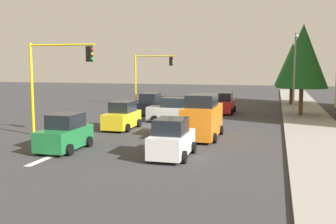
{
  "coord_description": "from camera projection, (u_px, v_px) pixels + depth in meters",
  "views": [
    {
      "loc": [
        28.99,
        7.87,
        4.66
      ],
      "look_at": [
        1.27,
        0.41,
        1.2
      ],
      "focal_mm": 43.07,
      "sensor_mm": 36.0,
      "label": 1
    }
  ],
  "objects": [
    {
      "name": "tree_roadside_mid",
      "position": [
        303.0,
        56.0,
        34.84
      ],
      "size": [
        4.41,
        4.41,
        8.06
      ],
      "color": "brown",
      "rests_on": "ground"
    },
    {
      "name": "traffic_signal_far_right",
      "position": [
        151.0,
        70.0,
        44.8
      ],
      "size": [
        0.36,
        4.59,
        5.64
      ],
      "color": "yellow",
      "rests_on": "ground"
    },
    {
      "name": "delivery_van_orange",
      "position": [
        202.0,
        118.0,
        25.22
      ],
      "size": [
        4.8,
        2.22,
        2.77
      ],
      "color": "orange",
      "rests_on": "ground"
    },
    {
      "name": "traffic_signal_near_right",
      "position": [
        55.0,
        71.0,
        25.61
      ],
      "size": [
        0.36,
        4.59,
        5.98
      ],
      "color": "yellow",
      "rests_on": "ground"
    },
    {
      "name": "car_white",
      "position": [
        172.0,
        140.0,
        20.06
      ],
      "size": [
        3.62,
        1.96,
        1.98
      ],
      "color": "white",
      "rests_on": "ground"
    },
    {
      "name": "car_silver",
      "position": [
        173.0,
        111.0,
        32.21
      ],
      "size": [
        2.1,
        3.92,
        1.98
      ],
      "color": "#B2B5BA",
      "rests_on": "ground"
    },
    {
      "name": "car_red",
      "position": [
        224.0,
        104.0,
        37.81
      ],
      "size": [
        3.84,
        2.0,
        1.98
      ],
      "color": "red",
      "rests_on": "ground"
    },
    {
      "name": "car_green",
      "position": [
        65.0,
        134.0,
        21.73
      ],
      "size": [
        3.63,
        2.0,
        1.98
      ],
      "color": "#1E7238",
      "rests_on": "ground"
    },
    {
      "name": "ground_plane",
      "position": [
        167.0,
        126.0,
        30.38
      ],
      "size": [
        120.0,
        120.0,
        0.0
      ],
      "primitive_type": "plane",
      "color": "#353538"
    },
    {
      "name": "sidewalk_kerb",
      "position": [
        309.0,
        121.0,
        32.46
      ],
      "size": [
        80.0,
        4.0,
        0.15
      ],
      "primitive_type": "cube",
      "color": "gray",
      "rests_on": "ground"
    },
    {
      "name": "car_yellow",
      "position": [
        122.0,
        117.0,
        28.74
      ],
      "size": [
        3.78,
        1.95,
        1.98
      ],
      "color": "yellow",
      "rests_on": "ground"
    },
    {
      "name": "car_black",
      "position": [
        150.0,
        105.0,
        36.9
      ],
      "size": [
        3.68,
        2.05,
        1.98
      ],
      "color": "black",
      "rests_on": "ground"
    },
    {
      "name": "lane_arrow_near",
      "position": [
        49.0,
        157.0,
        20.12
      ],
      "size": [
        2.4,
        1.1,
        1.1
      ],
      "color": "silver",
      "rests_on": "ground"
    },
    {
      "name": "street_lamp_curbside",
      "position": [
        295.0,
        68.0,
        30.95
      ],
      "size": [
        2.15,
        0.28,
        7.0
      ],
      "color": "slate",
      "rests_on": "ground"
    },
    {
      "name": "tree_roadside_far",
      "position": [
        292.0,
        65.0,
        44.65
      ],
      "size": [
        3.8,
        3.8,
        6.92
      ],
      "color": "brown",
      "rests_on": "ground"
    }
  ]
}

